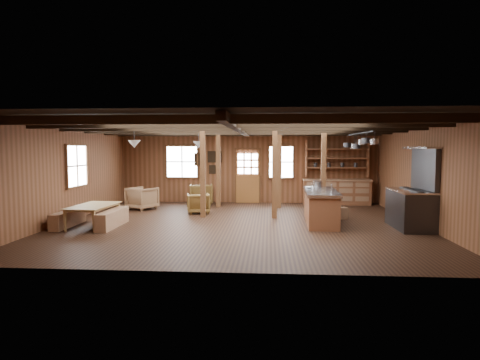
{
  "coord_description": "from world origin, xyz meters",
  "views": [
    {
      "loc": [
        0.81,
        -11.18,
        2.12
      ],
      "look_at": [
        -0.08,
        1.29,
        1.14
      ],
      "focal_mm": 30.0,
      "sensor_mm": 36.0,
      "label": 1
    }
  ],
  "objects_px": {
    "armchair_b": "(201,194)",
    "dining_table": "(95,216)",
    "armchair_c": "(142,198)",
    "kitchen_island": "(321,206)",
    "commercial_range": "(413,203)",
    "armchair_a": "(198,203)"
  },
  "relations": [
    {
      "from": "armchair_b",
      "to": "dining_table",
      "type": "bearing_deg",
      "value": 55.08
    },
    {
      "from": "armchair_c",
      "to": "dining_table",
      "type": "bearing_deg",
      "value": 112.48
    },
    {
      "from": "kitchen_island",
      "to": "commercial_range",
      "type": "relative_size",
      "value": 1.17
    },
    {
      "from": "kitchen_island",
      "to": "armchair_c",
      "type": "distance_m",
      "value": 6.27
    },
    {
      "from": "kitchen_island",
      "to": "armchair_a",
      "type": "xyz_separation_m",
      "value": [
        -3.78,
        1.48,
        -0.15
      ]
    },
    {
      "from": "commercial_range",
      "to": "armchair_b",
      "type": "xyz_separation_m",
      "value": [
        -6.37,
        4.14,
        -0.29
      ]
    },
    {
      "from": "kitchen_island",
      "to": "commercial_range",
      "type": "distance_m",
      "value": 2.42
    },
    {
      "from": "armchair_a",
      "to": "armchair_b",
      "type": "height_order",
      "value": "armchair_b"
    },
    {
      "from": "armchair_b",
      "to": "armchair_c",
      "type": "bearing_deg",
      "value": 27.29
    },
    {
      "from": "commercial_range",
      "to": "armchair_b",
      "type": "distance_m",
      "value": 7.6
    },
    {
      "from": "armchair_c",
      "to": "commercial_range",
      "type": "bearing_deg",
      "value": -170.29
    },
    {
      "from": "dining_table",
      "to": "armchair_a",
      "type": "height_order",
      "value": "armchair_a"
    },
    {
      "from": "dining_table",
      "to": "armchair_a",
      "type": "distance_m",
      "value": 3.44
    },
    {
      "from": "commercial_range",
      "to": "armchair_a",
      "type": "xyz_separation_m",
      "value": [
        -6.12,
        2.08,
        -0.35
      ]
    },
    {
      "from": "kitchen_island",
      "to": "armchair_b",
      "type": "distance_m",
      "value": 5.37
    },
    {
      "from": "commercial_range",
      "to": "armchair_c",
      "type": "distance_m",
      "value": 8.68
    },
    {
      "from": "dining_table",
      "to": "armchair_b",
      "type": "relative_size",
      "value": 1.94
    },
    {
      "from": "dining_table",
      "to": "armchair_a",
      "type": "xyz_separation_m",
      "value": [
        2.42,
        2.45,
        0.03
      ]
    },
    {
      "from": "kitchen_island",
      "to": "armchair_c",
      "type": "relative_size",
      "value": 2.93
    },
    {
      "from": "armchair_a",
      "to": "dining_table",
      "type": "bearing_deg",
      "value": 30.43
    },
    {
      "from": "commercial_range",
      "to": "dining_table",
      "type": "distance_m",
      "value": 8.56
    },
    {
      "from": "kitchen_island",
      "to": "commercial_range",
      "type": "height_order",
      "value": "commercial_range"
    }
  ]
}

